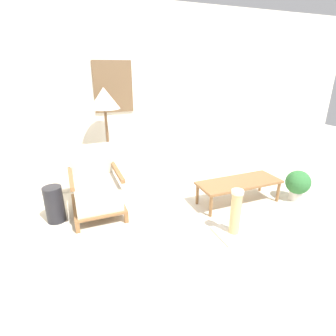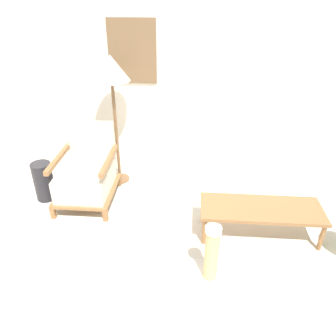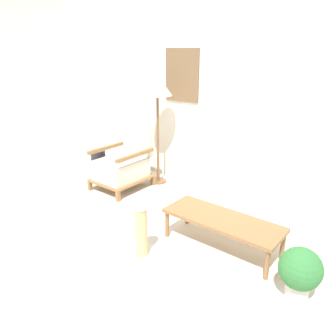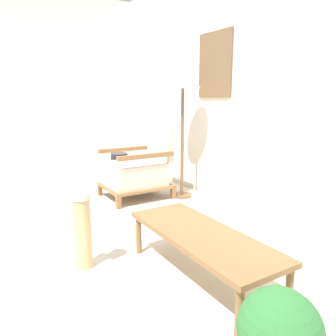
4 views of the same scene
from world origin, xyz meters
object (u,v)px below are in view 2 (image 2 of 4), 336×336
(armchair, at_px, (87,175))
(coffee_table, at_px, (261,210))
(floor_lamp, at_px, (111,74))
(scratching_post, at_px, (211,262))
(vase, at_px, (44,181))

(armchair, bearing_deg, coffee_table, -13.99)
(floor_lamp, distance_m, scratching_post, 2.24)
(coffee_table, xyz_separation_m, vase, (-2.41, 0.45, -0.06))
(armchair, xyz_separation_m, scratching_post, (1.38, -1.10, -0.14))
(armchair, xyz_separation_m, vase, (-0.52, -0.02, -0.10))
(coffee_table, bearing_deg, floor_lamp, 150.17)
(floor_lamp, height_order, coffee_table, floor_lamp)
(floor_lamp, xyz_separation_m, vase, (-0.79, -0.48, -1.13))
(vase, xyz_separation_m, scratching_post, (1.90, -1.08, -0.04))
(vase, bearing_deg, floor_lamp, 31.21)
(armchair, distance_m, coffee_table, 1.95)
(armchair, distance_m, vase, 0.53)
(armchair, distance_m, floor_lamp, 1.16)
(armchair, height_order, floor_lamp, floor_lamp)
(armchair, height_order, scratching_post, armchair)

